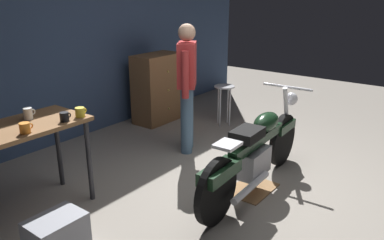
{
  "coord_description": "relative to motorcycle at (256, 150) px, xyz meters",
  "views": [
    {
      "loc": [
        -3.29,
        -1.84,
        2.06
      ],
      "look_at": [
        0.03,
        0.7,
        0.65
      ],
      "focal_mm": 36.21,
      "sensor_mm": 36.0,
      "label": 1
    }
  ],
  "objects": [
    {
      "name": "ground_plane",
      "position": [
        -0.12,
        0.08,
        -0.45
      ],
      "size": [
        12.0,
        12.0,
        0.0
      ],
      "primitive_type": "plane",
      "color": "gray"
    },
    {
      "name": "back_wall",
      "position": [
        -0.12,
        2.88,
        1.1
      ],
      "size": [
        8.0,
        0.12,
        3.1
      ],
      "primitive_type": "cube",
      "color": "#384C70",
      "rests_on": "ground_plane"
    },
    {
      "name": "workbench",
      "position": [
        -1.81,
        1.48,
        0.34
      ],
      "size": [
        1.3,
        0.64,
        0.9
      ],
      "color": "brown",
      "rests_on": "ground_plane"
    },
    {
      "name": "motorcycle",
      "position": [
        0.0,
        0.0,
        0.0
      ],
      "size": [
        2.19,
        0.6,
        1.0
      ],
      "rotation": [
        0.0,
        0.0,
        0.05
      ],
      "color": "black",
      "rests_on": "ground_plane"
    },
    {
      "name": "person_standing",
      "position": [
        0.41,
        1.25,
        0.48
      ],
      "size": [
        0.49,
        0.39,
        1.67
      ],
      "rotation": [
        0.0,
        0.0,
        3.72
      ],
      "color": "slate",
      "rests_on": "ground_plane"
    },
    {
      "name": "shop_stool",
      "position": [
        1.57,
        1.41,
        0.05
      ],
      "size": [
        0.32,
        0.32,
        0.64
      ],
      "color": "#B2B2B7",
      "rests_on": "ground_plane"
    },
    {
      "name": "wooden_dresser",
      "position": [
        1.09,
        2.38,
        0.1
      ],
      "size": [
        0.8,
        0.47,
        1.1
      ],
      "color": "brown",
      "rests_on": "ground_plane"
    },
    {
      "name": "drip_tray",
      "position": [
        -0.04,
        0.0,
        -0.44
      ],
      "size": [
        0.56,
        0.4,
        0.01
      ],
      "primitive_type": "cube",
      "color": "olive",
      "rests_on": "ground_plane"
    },
    {
      "name": "storage_bin",
      "position": [
        -1.96,
        0.73,
        -0.28
      ],
      "size": [
        0.44,
        0.32,
        0.34
      ],
      "primitive_type": "cube",
      "color": "gray",
      "rests_on": "ground_plane"
    },
    {
      "name": "mug_yellow_tall",
      "position": [
        -1.25,
        1.25,
        0.5
      ],
      "size": [
        0.12,
        0.09,
        0.09
      ],
      "color": "yellow",
      "rests_on": "workbench"
    },
    {
      "name": "mug_white_ceramic",
      "position": [
        -1.59,
        1.58,
        0.51
      ],
      "size": [
        0.12,
        0.08,
        0.11
      ],
      "color": "white",
      "rests_on": "workbench"
    },
    {
      "name": "mug_orange_travel",
      "position": [
        -1.82,
        1.25,
        0.5
      ],
      "size": [
        0.12,
        0.09,
        0.09
      ],
      "color": "orange",
      "rests_on": "workbench"
    },
    {
      "name": "mug_black_matte",
      "position": [
        -1.42,
        1.25,
        0.49
      ],
      "size": [
        0.11,
        0.08,
        0.09
      ],
      "color": "black",
      "rests_on": "workbench"
    }
  ]
}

